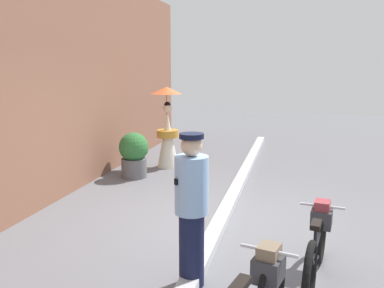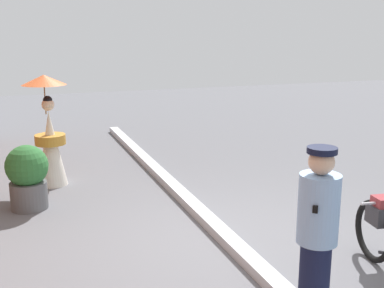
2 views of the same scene
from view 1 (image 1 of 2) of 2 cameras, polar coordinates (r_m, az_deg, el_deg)
The scene contains 7 objects.
ground_plane at distance 6.13m, azimuth 4.06°, elevation -10.81°, with size 30.00×30.00×0.00m, color slate.
building_wall at distance 6.92m, azimuth -21.88°, elevation 8.26°, with size 14.00×0.40×4.08m, color brown.
sidewalk_curb at distance 6.10m, azimuth 4.07°, elevation -10.28°, with size 14.00×0.20×0.12m, color #B2B2B7.
bicycle_near_officer at distance 4.62m, azimuth 16.89°, elevation -13.21°, with size 1.78×0.48×0.78m.
person_officer at distance 4.20m, azimuth -0.00°, elevation -8.69°, with size 0.34×0.34×1.60m.
person_with_parasol at distance 9.26m, azimuth -3.40°, elevation 2.06°, with size 0.70×0.70×1.80m.
potted_plant_by_door at distance 8.50m, azimuth -7.95°, elevation -1.31°, with size 0.61×0.60×0.93m.
Camera 1 is at (-5.62, -0.97, 2.23)m, focal length 38.65 mm.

